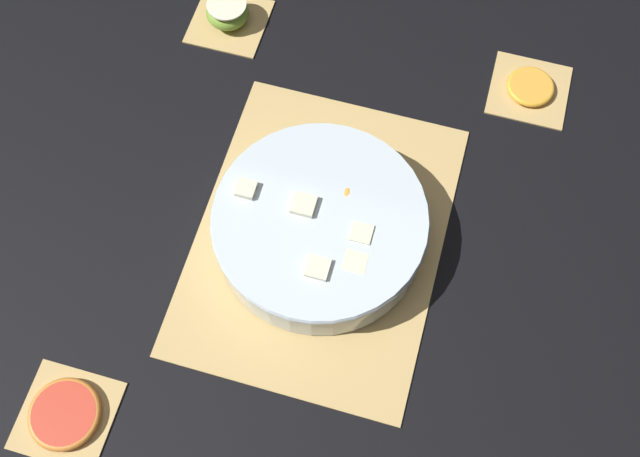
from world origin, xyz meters
TOP-DOWN VIEW (x-y plane):
  - ground_plane at (0.00, 0.00)m, footprint 6.00×6.00m
  - bamboo_mat_center at (-0.00, 0.00)m, footprint 0.47×0.35m
  - coaster_mat_near_right at (0.34, -0.25)m, footprint 0.12×0.12m
  - coaster_mat_far_left at (-0.34, 0.25)m, footprint 0.12×0.12m
  - coaster_mat_far_right at (0.34, 0.25)m, footprint 0.12×0.12m
  - fruit_salad_bowl at (0.00, -0.00)m, footprint 0.30×0.30m
  - apple_half at (0.34, 0.25)m, footprint 0.07×0.07m
  - orange_slice_whole at (0.34, -0.25)m, footprint 0.08×0.08m
  - grapefruit_slice at (-0.34, 0.25)m, footprint 0.10×0.10m

SIDE VIEW (x-z plane):
  - ground_plane at x=0.00m, z-range 0.00..0.00m
  - coaster_mat_near_right at x=0.34m, z-range 0.00..0.01m
  - coaster_mat_far_left at x=-0.34m, z-range 0.00..0.01m
  - coaster_mat_far_right at x=0.34m, z-range 0.00..0.01m
  - bamboo_mat_center at x=0.00m, z-range 0.00..0.01m
  - orange_slice_whole at x=0.34m, z-range 0.01..0.02m
  - grapefruit_slice at x=-0.34m, z-range 0.01..0.02m
  - apple_half at x=0.34m, z-range 0.01..0.05m
  - fruit_salad_bowl at x=0.00m, z-range 0.01..0.08m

